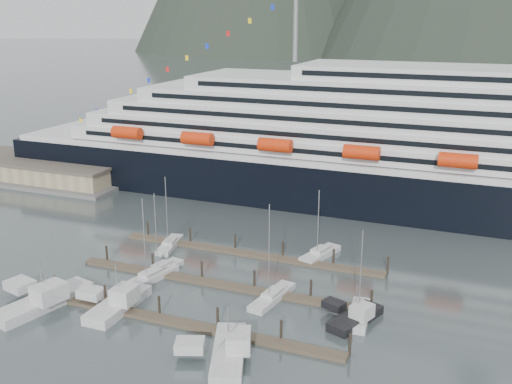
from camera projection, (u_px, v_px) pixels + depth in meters
ground at (238, 299)px, 88.64m from camera, size 1600.00×1600.00×0.00m
cruise_ship at (478, 158)px, 123.20m from camera, size 210.00×30.40×50.30m
warehouse at (44, 171)px, 151.18m from camera, size 46.00×20.00×5.80m
dock_near at (175, 321)px, 81.49m from camera, size 48.18×2.28×3.20m
dock_mid at (217, 283)px, 93.04m from camera, size 48.18×2.28×3.20m
dock_far at (249, 253)px, 104.58m from camera, size 48.18×2.28×3.20m
sailboat_a at (161, 269)px, 97.73m from camera, size 4.13×8.78×14.00m
sailboat_b at (151, 277)px, 94.76m from camera, size 4.86×10.63×14.26m
sailboat_d at (272, 297)px, 88.15m from camera, size 3.98×10.61×15.53m
sailboat_e at (170, 245)px, 108.09m from camera, size 4.15×9.41×13.78m
sailboat_f at (320, 254)px, 103.81m from camera, size 5.34×9.73×12.74m
sailboat_h at (359, 315)px, 82.80m from camera, size 3.60×9.51×13.79m
trawler_a at (43, 300)px, 86.06m from camera, size 11.52×15.42×8.23m
trawler_b at (117, 303)px, 85.24m from camera, size 9.07×11.91×7.75m
trawler_d at (227, 351)px, 73.12m from camera, size 10.53×13.01×7.45m
trawler_e at (355, 317)px, 81.70m from camera, size 8.28×10.02×6.15m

